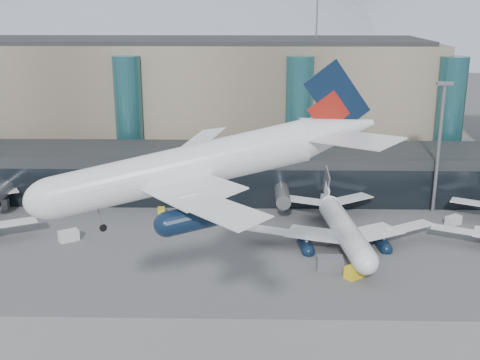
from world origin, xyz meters
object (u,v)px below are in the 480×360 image
jet_parked_mid (341,217)px  veh_b (161,211)px  veh_h (355,271)px  veh_a (69,236)px  lightmast_mid (439,140)px  veh_d (453,220)px  hero_jet (215,152)px  veh_c (330,263)px  veh_g (336,229)px

jet_parked_mid → veh_b: (-33.01, 12.62, -3.64)m
veh_h → veh_a: bearing=124.0°
veh_h → jet_parked_mid: bearing=51.2°
lightmast_mid → veh_d: 15.53m
hero_jet → veh_c: size_ratio=8.83×
veh_b → veh_h: bearing=-138.4°
veh_b → veh_h: size_ratio=0.66×
veh_a → veh_b: bearing=10.1°
hero_jet → veh_b: bearing=95.8°
veh_a → veh_g: size_ratio=1.39×
veh_d → veh_g: 22.76m
jet_parked_mid → veh_g: jet_parked_mid is taller
lightmast_mid → veh_a: (-67.68, -16.68, -13.49)m
veh_c → lightmast_mid: bearing=49.9°
veh_c → jet_parked_mid: bearing=75.8°
jet_parked_mid → veh_c: 12.86m
lightmast_mid → veh_b: lightmast_mid is taller
veh_c → hero_jet: bearing=-116.7°
veh_b → lightmast_mid: bearing=-96.3°
hero_jet → veh_d: 69.95m
jet_parked_mid → veh_d: 23.99m
veh_d → veh_g: veh_d is taller
veh_a → veh_h: (47.52, -13.32, 0.00)m
hero_jet → veh_a: size_ratio=10.71×
hero_jet → veh_b: hero_jet is taller
veh_a → veh_c: bearing=-48.0°
veh_b → veh_g: (32.93, -8.68, 0.05)m
lightmast_mid → hero_jet: bearing=-124.2°
lightmast_mid → veh_c: lightmast_mid is taller
veh_g → veh_h: veh_h is taller
lightmast_mid → veh_h: size_ratio=7.59×
veh_b → jet_parked_mid: bearing=-120.4°
lightmast_mid → hero_jet: 71.04m
veh_a → veh_d: (69.40, 9.32, -0.08)m
lightmast_mid → hero_jet: hero_jet is taller
veh_a → veh_h: 49.36m
jet_parked_mid → veh_a: jet_parked_mid is taller
hero_jet → veh_c: 42.40m
lightmast_mid → veh_h: bearing=-123.9°
lightmast_mid → veh_c: (-23.72, -27.63, -13.30)m
jet_parked_mid → veh_c: jet_parked_mid is taller
veh_g → veh_h: (0.48, -18.36, 0.24)m
veh_g → hero_jet: bearing=-32.8°
jet_parked_mid → veh_b: 35.53m
veh_d → veh_b: bearing=142.2°
veh_g → veh_d: bearing=90.0°
lightmast_mid → veh_d: (1.72, -7.35, -13.57)m
jet_parked_mid → veh_h: size_ratio=10.40×
veh_c → veh_h: veh_c is taller
hero_jet → veh_g: 56.12m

